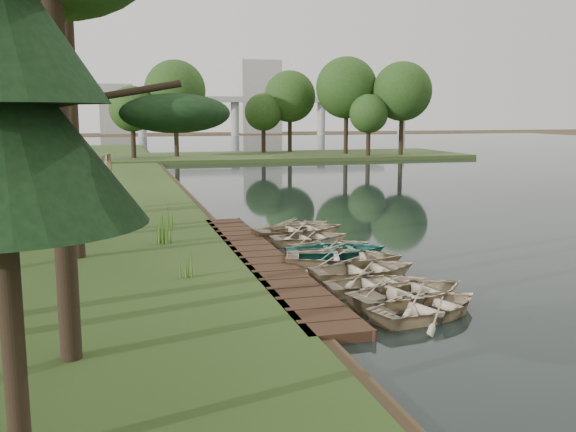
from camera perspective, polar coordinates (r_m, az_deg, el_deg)
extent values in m
plane|color=#3D2F1D|center=(22.32, 1.68, -4.12)|extent=(300.00, 300.00, 0.00)
cube|color=#362114|center=(21.88, -2.34, -3.99)|extent=(1.60, 16.00, 0.30)
cube|color=#364920|center=(72.38, -3.83, 5.27)|extent=(50.00, 14.00, 0.45)
cylinder|color=black|center=(71.37, -22.67, 6.64)|extent=(0.50, 0.50, 4.80)
sphere|color=#254417|center=(71.35, -22.85, 9.53)|extent=(5.60, 5.60, 5.60)
cylinder|color=black|center=(70.84, -17.28, 6.92)|extent=(0.50, 0.50, 4.80)
sphere|color=#254417|center=(70.82, -17.42, 9.83)|extent=(5.60, 5.60, 5.60)
cylinder|color=black|center=(70.94, -11.86, 7.14)|extent=(0.50, 0.50, 4.80)
sphere|color=#254417|center=(70.91, -11.95, 10.05)|extent=(5.60, 5.60, 5.60)
cylinder|color=black|center=(71.66, -6.49, 7.29)|extent=(0.50, 0.50, 4.80)
sphere|color=#254417|center=(71.63, -6.54, 10.17)|extent=(5.60, 5.60, 5.60)
cylinder|color=black|center=(72.98, -1.27, 7.38)|extent=(0.50, 0.50, 4.80)
sphere|color=#254417|center=(72.96, -1.28, 10.21)|extent=(5.60, 5.60, 5.60)
cylinder|color=black|center=(74.88, 3.73, 7.41)|extent=(0.50, 0.50, 4.80)
sphere|color=#254417|center=(74.85, 3.76, 10.17)|extent=(5.60, 5.60, 5.60)
cylinder|color=black|center=(77.30, 8.45, 7.39)|extent=(0.50, 0.50, 4.80)
sphere|color=#254417|center=(77.28, 8.51, 10.05)|extent=(5.60, 5.60, 5.60)
cube|color=#A5A5A0|center=(141.74, -8.80, 10.23)|extent=(90.00, 4.00, 1.20)
cylinder|color=#A5A5A0|center=(141.43, -21.05, 8.11)|extent=(1.80, 1.80, 8.00)
cylinder|color=#A5A5A0|center=(140.92, -12.85, 8.49)|extent=(1.80, 1.80, 8.00)
cylinder|color=#A5A5A0|center=(143.22, -4.74, 8.69)|extent=(1.80, 1.80, 8.00)
cylinder|color=#A5A5A0|center=(148.21, 2.97, 8.73)|extent=(1.80, 1.80, 8.00)
cylinder|color=#A5A5A0|center=(155.63, 10.06, 8.62)|extent=(1.80, 1.80, 8.00)
cube|color=#A5A5A0|center=(164.87, -2.59, 10.51)|extent=(10.00, 8.00, 18.00)
cube|color=#A5A5A0|center=(165.78, -15.02, 9.17)|extent=(8.00, 8.00, 12.00)
imported|color=#C9B491|center=(16.64, 12.41, -7.57)|extent=(3.93, 3.31, 0.70)
imported|color=#C9B491|center=(17.66, 10.86, -6.44)|extent=(4.15, 3.39, 0.75)
imported|color=#C9B491|center=(18.56, 8.00, -5.78)|extent=(3.14, 2.28, 0.64)
imported|color=#C9B491|center=(20.01, 6.82, -4.54)|extent=(3.60, 2.68, 0.72)
imported|color=#C9B491|center=(21.33, 5.00, -3.52)|extent=(4.57, 3.81, 0.81)
imported|color=#2D7D70|center=(22.57, 4.38, -2.89)|extent=(3.72, 2.74, 0.75)
imported|color=#C9B491|center=(23.58, 3.95, -2.51)|extent=(3.13, 2.32, 0.63)
imported|color=#C9B491|center=(25.11, 1.98, -1.76)|extent=(3.20, 2.35, 0.64)
imported|color=#C9B491|center=(26.35, 1.05, -1.06)|extent=(4.18, 3.22, 0.80)
imported|color=#C9B491|center=(27.62, 0.98, -0.74)|extent=(3.70, 3.16, 0.65)
imported|color=#C9B491|center=(32.04, -15.57, 0.71)|extent=(3.24, 2.60, 0.60)
cylinder|color=black|center=(12.88, -19.71, 7.33)|extent=(0.42, 0.42, 9.07)
cylinder|color=black|center=(22.30, -18.72, 9.13)|extent=(0.44, 0.44, 10.00)
cylinder|color=black|center=(26.80, -19.04, 10.22)|extent=(0.46, 0.46, 11.09)
cylinder|color=black|center=(32.39, -24.23, 8.30)|extent=(0.43, 0.43, 9.57)
cylinder|color=black|center=(9.67, -23.33, -8.91)|extent=(0.32, 0.32, 3.91)
cone|color=#3F661E|center=(19.18, -8.99, -4.21)|extent=(0.60, 0.60, 0.85)
cone|color=#3F661E|center=(24.41, -11.14, -1.08)|extent=(0.60, 0.60, 1.12)
cone|color=#3F661E|center=(24.30, -10.93, -1.30)|extent=(0.60, 0.60, 0.97)
cone|color=#3F661E|center=(27.11, -10.68, -0.19)|extent=(0.60, 0.60, 0.99)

